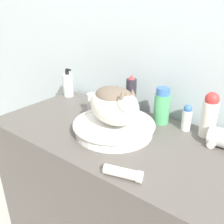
# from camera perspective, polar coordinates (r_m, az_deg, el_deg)

# --- Properties ---
(wall_back) EXTENTS (8.00, 0.05, 2.40)m
(wall_back) POSITION_cam_1_polar(r_m,az_deg,el_deg) (1.26, 9.79, 17.35)
(wall_back) COLOR silver
(wall_back) RESTS_ON ground_plane
(vanity_counter) EXTENTS (1.13, 0.57, 0.82)m
(vanity_counter) POSITION_cam_1_polar(r_m,az_deg,el_deg) (1.33, -0.09, -20.24)
(vanity_counter) COLOR #56514C
(vanity_counter) RESTS_ON ground_plane
(sink_basin) EXTENTS (0.37, 0.37, 0.06)m
(sink_basin) POSITION_cam_1_polar(r_m,az_deg,el_deg) (1.06, 0.46, -3.49)
(sink_basin) COLOR white
(sink_basin) RESTS_ON vanity_counter
(cat) EXTENTS (0.33, 0.35, 0.18)m
(cat) POSITION_cam_1_polar(r_m,az_deg,el_deg) (1.01, 0.68, 2.08)
(cat) COLOR silver
(cat) RESTS_ON sink_basin
(faucet) EXTENTS (0.14, 0.08, 0.15)m
(faucet) POSITION_cam_1_polar(r_m,az_deg,el_deg) (1.22, -4.68, 2.19)
(faucet) COLOR silver
(faucet) RESTS_ON vanity_counter
(soap_pump_bottle) EXTENTS (0.06, 0.06, 0.18)m
(soap_pump_bottle) POSITION_cam_1_polar(r_m,az_deg,el_deg) (1.52, -10.54, 6.45)
(soap_pump_bottle) COLOR silver
(soap_pump_bottle) RESTS_ON vanity_counter
(lotion_bottle_white) EXTENTS (0.06, 0.06, 0.20)m
(lotion_bottle_white) POSITION_cam_1_polar(r_m,az_deg,el_deg) (1.08, 22.37, -0.62)
(lotion_bottle_white) COLOR white
(lotion_bottle_white) RESTS_ON vanity_counter
(mouthwash_bottle) EXTENTS (0.07, 0.07, 0.18)m
(mouthwash_bottle) POSITION_cam_1_polar(r_m,az_deg,el_deg) (1.15, 11.89, 1.33)
(mouthwash_bottle) COLOR #4CA366
(mouthwash_bottle) RESTS_ON vanity_counter
(deodorant_stick) EXTENTS (0.04, 0.04, 0.12)m
(deodorant_stick) POSITION_cam_1_polar(r_m,az_deg,el_deg) (1.12, 17.55, -1.26)
(deodorant_stick) COLOR silver
(deodorant_stick) RESTS_ON vanity_counter
(hairspray_can_black) EXTENTS (0.05, 0.05, 0.21)m
(hairspray_can_black) POSITION_cam_1_polar(r_m,az_deg,el_deg) (1.22, 4.60, 3.83)
(hairspray_can_black) COLOR #28232D
(hairspray_can_black) RESTS_ON vanity_counter
(cream_tube) EXTENTS (0.14, 0.07, 0.04)m
(cream_tube) POSITION_cam_1_polar(r_m,az_deg,el_deg) (0.80, 2.81, -14.47)
(cream_tube) COLOR silver
(cream_tube) RESTS_ON vanity_counter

